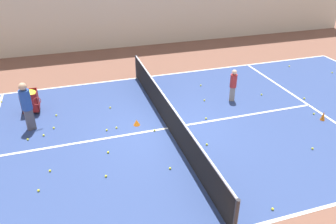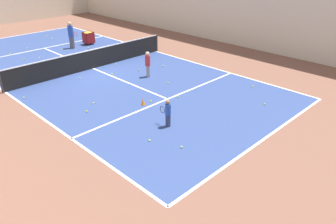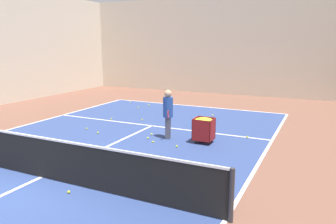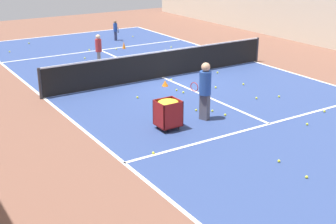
% 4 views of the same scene
% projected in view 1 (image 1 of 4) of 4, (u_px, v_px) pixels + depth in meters
% --- Properties ---
extents(ground_plane, '(35.31, 35.31, 0.00)m').
position_uv_depth(ground_plane, '(168.00, 128.00, 11.48)').
color(ground_plane, brown).
extents(court_playing_area, '(9.58, 21.38, 0.00)m').
position_uv_depth(court_playing_area, '(168.00, 128.00, 11.48)').
color(court_playing_area, navy).
rests_on(court_playing_area, ground).
extents(line_sideline_right, '(0.10, 21.38, 0.00)m').
position_uv_depth(line_sideline_right, '(137.00, 78.00, 15.49)').
color(line_sideline_right, white).
rests_on(line_sideline_right, ground).
extents(line_service_near, '(9.58, 0.10, 0.00)m').
position_uv_depth(line_service_near, '(308.00, 105.00, 13.04)').
color(line_service_near, white).
rests_on(line_service_near, ground).
extents(line_centre_service, '(0.10, 11.76, 0.00)m').
position_uv_depth(line_centre_service, '(168.00, 128.00, 11.48)').
color(line_centre_service, white).
rests_on(line_centre_service, ground).
extents(tennis_net, '(9.88, 0.10, 1.08)m').
position_uv_depth(tennis_net, '(168.00, 114.00, 11.21)').
color(tennis_net, '#2D2D33').
rests_on(tennis_net, ground).
extents(coach_at_net, '(0.44, 0.68, 1.75)m').
position_uv_depth(coach_at_net, '(26.00, 103.00, 10.96)').
color(coach_at_net, '#4C4C56').
rests_on(coach_at_net, ground).
extents(child_midcourt, '(0.37, 0.37, 1.34)m').
position_uv_depth(child_midcourt, '(233.00, 83.00, 13.03)').
color(child_midcourt, gray).
rests_on(child_midcourt, ground).
extents(ball_cart, '(0.65, 0.60, 0.87)m').
position_uv_depth(ball_cart, '(29.00, 97.00, 12.23)').
color(ball_cart, maroon).
rests_on(ball_cart, ground).
extents(training_cone_0, '(0.17, 0.17, 0.33)m').
position_uv_depth(training_cone_0, '(323.00, 116.00, 11.90)').
color(training_cone_0, orange).
rests_on(training_cone_0, ground).
extents(training_cone_1, '(0.24, 0.24, 0.21)m').
position_uv_depth(training_cone_1, '(137.00, 122.00, 11.62)').
color(training_cone_1, orange).
rests_on(training_cone_1, ground).
extents(tennis_ball_0, '(0.07, 0.07, 0.07)m').
position_uv_depth(tennis_ball_0, '(289.00, 66.00, 16.79)').
color(tennis_ball_0, yellow).
rests_on(tennis_ball_0, ground).
extents(tennis_ball_1, '(0.07, 0.07, 0.07)m').
position_uv_depth(tennis_ball_1, '(168.00, 109.00, 12.63)').
color(tennis_ball_1, yellow).
rests_on(tennis_ball_1, ground).
extents(tennis_ball_2, '(0.07, 0.07, 0.07)m').
position_uv_depth(tennis_ball_2, '(50.00, 171.00, 9.35)').
color(tennis_ball_2, yellow).
rests_on(tennis_ball_2, ground).
extents(tennis_ball_3, '(0.07, 0.07, 0.07)m').
position_uv_depth(tennis_ball_3, '(304.00, 98.00, 13.48)').
color(tennis_ball_3, yellow).
rests_on(tennis_ball_3, ground).
extents(tennis_ball_4, '(0.07, 0.07, 0.07)m').
position_uv_depth(tennis_ball_4, '(106.00, 176.00, 9.15)').
color(tennis_ball_4, yellow).
rests_on(tennis_ball_4, ground).
extents(tennis_ball_6, '(0.07, 0.07, 0.07)m').
position_uv_depth(tennis_ball_6, '(201.00, 85.00, 14.66)').
color(tennis_ball_6, yellow).
rests_on(tennis_ball_6, ground).
extents(tennis_ball_7, '(0.07, 0.07, 0.07)m').
position_uv_depth(tennis_ball_7, '(107.00, 130.00, 11.30)').
color(tennis_ball_7, yellow).
rests_on(tennis_ball_7, ground).
extents(tennis_ball_8, '(0.07, 0.07, 0.07)m').
position_uv_depth(tennis_ball_8, '(312.00, 148.00, 10.32)').
color(tennis_ball_8, yellow).
rests_on(tennis_ball_8, ground).
extents(tennis_ball_11, '(0.07, 0.07, 0.07)m').
position_uv_depth(tennis_ball_11, '(332.00, 73.00, 16.01)').
color(tennis_ball_11, yellow).
rests_on(tennis_ball_11, ground).
extents(tennis_ball_13, '(0.07, 0.07, 0.07)m').
position_uv_depth(tennis_ball_13, '(110.00, 108.00, 12.77)').
color(tennis_ball_13, yellow).
rests_on(tennis_ball_13, ground).
extents(tennis_ball_14, '(0.07, 0.07, 0.07)m').
position_uv_depth(tennis_ball_14, '(273.00, 209.00, 8.05)').
color(tennis_ball_14, yellow).
rests_on(tennis_ball_14, ground).
extents(tennis_ball_15, '(0.07, 0.07, 0.07)m').
position_uv_depth(tennis_ball_15, '(155.00, 130.00, 11.29)').
color(tennis_ball_15, yellow).
rests_on(tennis_ball_15, ground).
extents(tennis_ball_18, '(0.07, 0.07, 0.07)m').
position_uv_depth(tennis_ball_18, '(116.00, 128.00, 11.44)').
color(tennis_ball_18, yellow).
rests_on(tennis_ball_18, ground).
extents(tennis_ball_19, '(0.07, 0.07, 0.07)m').
position_uv_depth(tennis_ball_19, '(314.00, 114.00, 12.33)').
color(tennis_ball_19, yellow).
rests_on(tennis_ball_19, ground).
extents(tennis_ball_22, '(0.07, 0.07, 0.07)m').
position_uv_depth(tennis_ball_22, '(262.00, 95.00, 13.81)').
color(tennis_ball_22, yellow).
rests_on(tennis_ball_22, ground).
extents(tennis_ball_23, '(0.07, 0.07, 0.07)m').
position_uv_depth(tennis_ball_23, '(54.00, 128.00, 11.42)').
color(tennis_ball_23, yellow).
rests_on(tennis_ball_23, ground).
extents(tennis_ball_24, '(0.07, 0.07, 0.07)m').
position_uv_depth(tennis_ball_24, '(1.00, 102.00, 13.21)').
color(tennis_ball_24, yellow).
rests_on(tennis_ball_24, ground).
extents(tennis_ball_25, '(0.07, 0.07, 0.07)m').
position_uv_depth(tennis_ball_25, '(206.00, 118.00, 12.02)').
color(tennis_ball_25, yellow).
rests_on(tennis_ball_25, ground).
extents(tennis_ball_27, '(0.07, 0.07, 0.07)m').
position_uv_depth(tennis_ball_27, '(28.00, 139.00, 10.78)').
color(tennis_ball_27, yellow).
rests_on(tennis_ball_27, ground).
extents(tennis_ball_28, '(0.07, 0.07, 0.07)m').
position_uv_depth(tennis_ball_28, '(38.00, 190.00, 8.63)').
color(tennis_ball_28, yellow).
rests_on(tennis_ball_28, ground).
extents(tennis_ball_30, '(0.07, 0.07, 0.07)m').
position_uv_depth(tennis_ball_30, '(170.00, 168.00, 9.45)').
color(tennis_ball_30, yellow).
rests_on(tennis_ball_30, ground).
extents(tennis_ball_31, '(0.07, 0.07, 0.07)m').
position_uv_depth(tennis_ball_31, '(108.00, 152.00, 10.15)').
color(tennis_ball_31, yellow).
rests_on(tennis_ball_31, ground).
extents(tennis_ball_32, '(0.07, 0.07, 0.07)m').
position_uv_depth(tennis_ball_32, '(44.00, 135.00, 11.01)').
color(tennis_ball_32, yellow).
rests_on(tennis_ball_32, ground).
extents(tennis_ball_33, '(0.07, 0.07, 0.07)m').
position_uv_depth(tennis_ball_33, '(204.00, 100.00, 13.34)').
color(tennis_ball_33, yellow).
rests_on(tennis_ball_33, ground).
extents(tennis_ball_34, '(0.07, 0.07, 0.07)m').
position_uv_depth(tennis_ball_34, '(207.00, 144.00, 10.52)').
color(tennis_ball_34, yellow).
rests_on(tennis_ball_34, ground).
extents(tennis_ball_35, '(0.07, 0.07, 0.07)m').
position_uv_depth(tennis_ball_35, '(56.00, 115.00, 12.23)').
color(tennis_ball_35, yellow).
rests_on(tennis_ball_35, ground).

